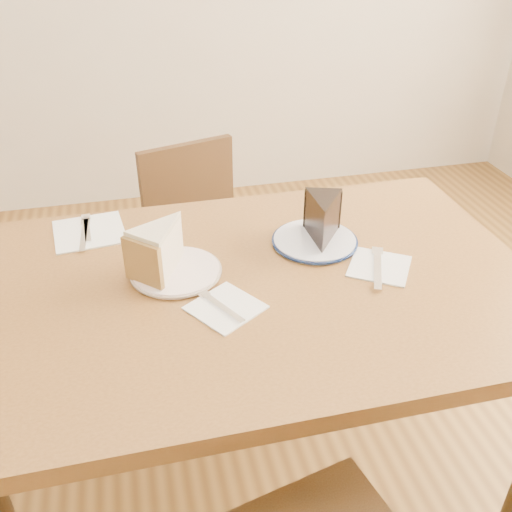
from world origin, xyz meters
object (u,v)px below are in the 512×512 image
(plate_navy, at_px, (315,241))
(chocolate_cake, at_px, (323,222))
(table, at_px, (262,315))
(carrot_cake, at_px, (164,248))
(plate_cream, at_px, (176,271))
(chair_far, at_px, (206,252))

(plate_navy, xyz_separation_m, chocolate_cake, (0.01, -0.01, 0.05))
(table, bearing_deg, carrot_cake, 158.67)
(table, xyz_separation_m, carrot_cake, (-0.20, 0.08, 0.16))
(plate_cream, distance_m, plate_navy, 0.34)
(table, height_order, chocolate_cake, chocolate_cake)
(chair_far, xyz_separation_m, chocolate_cake, (0.21, -0.53, 0.38))
(plate_cream, relative_size, chocolate_cake, 1.57)
(chair_far, height_order, chocolate_cake, chocolate_cake)
(plate_cream, relative_size, plate_navy, 0.98)
(plate_navy, bearing_deg, plate_cream, -170.93)
(table, bearing_deg, plate_cream, 160.59)
(table, height_order, carrot_cake, carrot_cake)
(plate_cream, xyz_separation_m, chocolate_cake, (0.35, 0.05, 0.05))
(chair_far, height_order, plate_navy, chair_far)
(plate_cream, bearing_deg, carrot_cake, 143.88)
(chocolate_cake, bearing_deg, table, 50.19)
(chair_far, xyz_separation_m, plate_navy, (0.19, -0.52, 0.32))
(plate_cream, distance_m, chocolate_cake, 0.36)
(carrot_cake, bearing_deg, plate_cream, 8.19)
(chair_far, relative_size, plate_navy, 3.97)
(table, distance_m, carrot_cake, 0.27)
(plate_cream, xyz_separation_m, plate_navy, (0.34, 0.05, 0.00))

